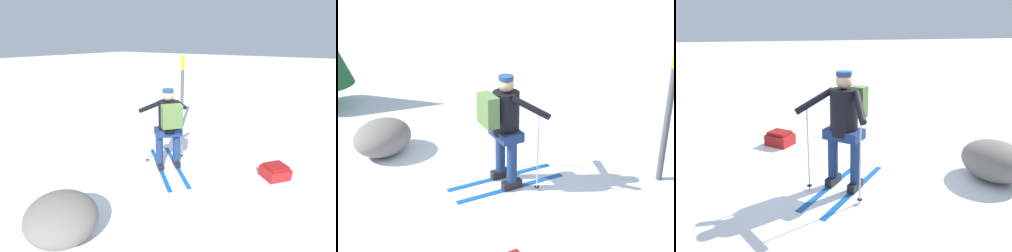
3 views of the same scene
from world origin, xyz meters
The scene contains 4 objects.
ground_plane centered at (0.00, 0.00, 0.00)m, with size 80.00×80.00×0.00m, color white.
skier centered at (0.56, -0.13, 1.00)m, with size 1.60×1.52×1.69m.
trail_marker centered at (1.49, -2.31, 1.25)m, with size 0.11×0.11×2.16m.
rock_boulder centered at (0.82, 2.16, 0.29)m, with size 1.06×0.90×0.59m, color slate.
Camera 2 is at (-5.20, -2.25, 3.62)m, focal length 50.00 mm.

